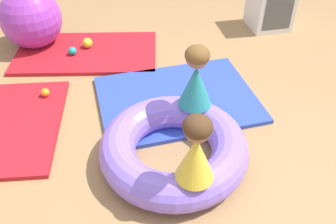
% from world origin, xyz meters
% --- Properties ---
extents(ground_plane, '(8.00, 8.00, 0.00)m').
position_xyz_m(ground_plane, '(0.00, 0.00, 0.00)').
color(ground_plane, '#9E7549').
extents(gym_mat_near_left, '(1.60, 1.09, 0.04)m').
position_xyz_m(gym_mat_near_left, '(-0.67, 1.78, 0.02)').
color(gym_mat_near_left, '#B21923').
rests_on(gym_mat_near_left, ground).
extents(gym_mat_far_right, '(1.43, 1.09, 0.04)m').
position_xyz_m(gym_mat_far_right, '(0.10, 0.79, 0.02)').
color(gym_mat_far_right, '#2D47B7').
rests_on(gym_mat_far_right, ground).
extents(inflatable_cushion, '(1.08, 1.08, 0.26)m').
position_xyz_m(inflatable_cushion, '(-0.09, 0.09, 0.13)').
color(inflatable_cushion, '#8466E0').
rests_on(inflatable_cushion, ground).
extents(child_in_yellow, '(0.32, 0.32, 0.48)m').
position_xyz_m(child_in_yellow, '(-0.04, -0.30, 0.50)').
color(child_in_yellow, yellow).
rests_on(child_in_yellow, inflatable_cushion).
extents(child_in_teal, '(0.35, 0.35, 0.50)m').
position_xyz_m(child_in_teal, '(0.15, 0.41, 0.51)').
color(child_in_teal, teal).
rests_on(child_in_teal, inflatable_cushion).
extents(play_ball_orange, '(0.08, 0.08, 0.08)m').
position_xyz_m(play_ball_orange, '(-1.05, 1.05, 0.08)').
color(play_ball_orange, orange).
rests_on(play_ball_orange, gym_mat_near_right).
extents(play_ball_teal, '(0.08, 0.08, 0.08)m').
position_xyz_m(play_ball_teal, '(-0.81, 1.74, 0.08)').
color(play_ball_teal, teal).
rests_on(play_ball_teal, gym_mat_near_left).
extents(play_ball_yellow, '(0.11, 0.11, 0.11)m').
position_xyz_m(play_ball_yellow, '(-0.64, 1.86, 0.09)').
color(play_ball_yellow, yellow).
rests_on(play_ball_yellow, gym_mat_near_left).
extents(exercise_ball_large, '(0.64, 0.64, 0.64)m').
position_xyz_m(exercise_ball_large, '(-1.19, 2.09, 0.32)').
color(exercise_ball_large, purple).
rests_on(exercise_ball_large, ground).
extents(storage_cube, '(0.44, 0.44, 0.56)m').
position_xyz_m(storage_cube, '(1.49, 1.98, 0.28)').
color(storage_cube, silver).
rests_on(storage_cube, ground).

